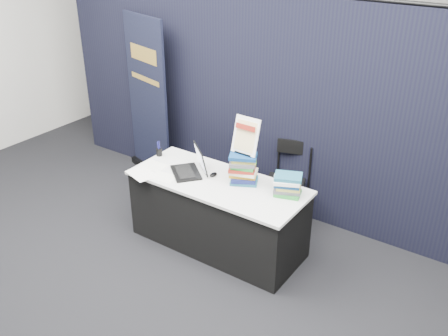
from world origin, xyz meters
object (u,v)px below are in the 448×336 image
Objects in this scene: display_table at (218,213)px; info_sign at (246,136)px; laptop at (189,166)px; book_stack_short at (287,185)px; pullup_banner at (148,108)px; book_stack_tall at (243,168)px; stacking_chair at (287,179)px.

info_sign reaches higher than display_table.
info_sign reaches higher than laptop.
display_table is 6.36× the size of book_stack_short.
pullup_banner is at bearing 161.60° from info_sign.
laptop is (-0.36, 0.00, 0.44)m from display_table.
book_stack_tall is 0.82× the size of info_sign.
info_sign is at bearing 36.15° from display_table.
laptop is at bearing 179.99° from display_table.
stacking_chair is (0.12, 0.71, -0.40)m from book_stack_tall.
book_stack_tall is at bearing 30.51° from display_table.
stacking_chair reaches higher than display_table.
display_table is at bearing -11.54° from pullup_banner.
book_stack_tall is 0.47m from book_stack_short.
laptop is at bearing -17.45° from pullup_banner.
book_stack_tall is (0.58, 0.13, 0.09)m from laptop.
display_table is 0.85m from book_stack_short.
book_stack_short is 0.84m from stacking_chair.
stacking_chair is (-0.35, 0.68, -0.34)m from book_stack_short.
pullup_banner is (-2.36, 0.69, 0.06)m from book_stack_short.
laptop is 1.57m from pullup_banner.
display_table is 0.87× the size of pullup_banner.
display_table is 3.69× the size of laptop.
info_sign is at bearing 90.00° from book_stack_tall.
stacking_chair is (0.69, 0.84, -0.31)m from laptop.
laptop is 0.24× the size of pullup_banner.
book_stack_short reaches higher than display_table.
pullup_banner is at bearing 153.27° from display_table.
book_stack_short is 2.46m from pullup_banner.
book_stack_short is (1.04, 0.16, 0.04)m from laptop.
book_stack_tall is 0.33m from info_sign.
info_sign is (-0.47, 0.00, 0.38)m from book_stack_short.
display_table is at bearing -149.49° from book_stack_tall.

